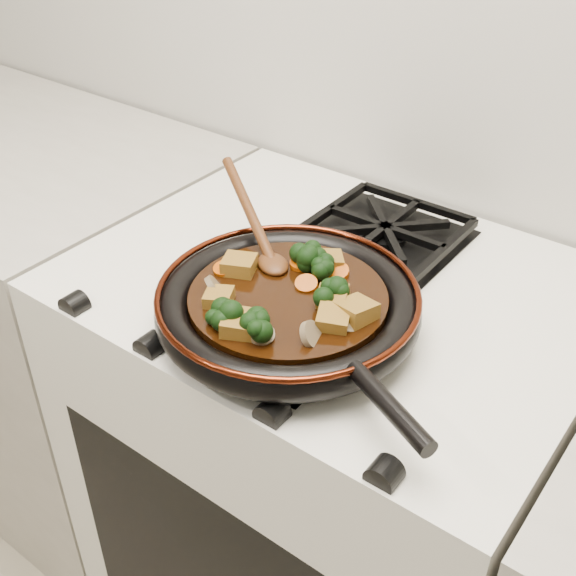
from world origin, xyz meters
The scene contains 28 objects.
stove centered at (0.00, 1.69, 0.45)m, with size 0.76×0.60×0.90m, color white.
burner_grate_front centered at (0.00, 1.55, 0.91)m, with size 0.23×0.23×0.03m, color black, non-canonical shape.
burner_grate_back centered at (0.00, 1.83, 0.91)m, with size 0.23×0.23×0.03m, color black, non-canonical shape.
skillet centered at (0.02, 1.55, 0.94)m, with size 0.45×0.35×0.05m.
braising_sauce centered at (0.02, 1.55, 0.95)m, with size 0.26×0.26×0.02m, color black.
tofu_cube_0 centered at (0.10, 1.53, 0.97)m, with size 0.04×0.04×0.02m, color brown.
tofu_cube_1 centered at (0.11, 1.56, 0.97)m, with size 0.04×0.04×0.02m, color brown.
tofu_cube_2 centered at (0.02, 1.64, 0.97)m, with size 0.04×0.04×0.02m, color brown.
tofu_cube_3 centered at (-0.04, 1.48, 0.97)m, with size 0.03×0.04×0.02m, color brown.
tofu_cube_4 centered at (0.00, 1.63, 0.97)m, with size 0.04×0.04×0.02m, color brown.
tofu_cube_5 centered at (0.07, 1.57, 0.97)m, with size 0.04×0.04×0.02m, color brown.
tofu_cube_6 centered at (-0.07, 1.55, 0.97)m, with size 0.04×0.04×0.02m, color brown.
tofu_cube_7 centered at (0.02, 1.46, 0.97)m, with size 0.04×0.05×0.02m, color brown.
broccoli_floret_0 centered at (0.00, 1.62, 0.97)m, with size 0.06×0.06×0.06m, color black, non-canonical shape.
broccoli_floret_1 centered at (-0.01, 1.45, 0.97)m, with size 0.06×0.06×0.05m, color black, non-canonical shape.
broccoli_floret_2 centered at (0.02, 1.62, 0.97)m, with size 0.05×0.05×0.06m, color black, non-canonical shape.
broccoli_floret_3 centered at (0.07, 1.57, 0.97)m, with size 0.06×0.06×0.06m, color black, non-canonical shape.
broccoli_floret_4 centered at (0.02, 1.61, 0.97)m, with size 0.06×0.06×0.05m, color black, non-canonical shape.
broccoli_floret_5 centered at (0.04, 1.46, 0.97)m, with size 0.06×0.06×0.05m, color black, non-canonical shape.
carrot_coin_0 centered at (-0.01, 1.61, 0.96)m, with size 0.03×0.03×0.01m, color #B74505.
carrot_coin_1 centered at (0.03, 1.58, 0.96)m, with size 0.03×0.03×0.01m, color #B74505.
carrot_coin_2 centered at (-0.08, 1.54, 0.96)m, with size 0.03×0.03×0.01m, color #B74505.
carrot_coin_3 centered at (0.04, 1.63, 0.96)m, with size 0.03×0.03×0.01m, color #B74505.
mushroom_slice_0 centered at (0.09, 1.49, 0.97)m, with size 0.03×0.03×0.01m, color brown.
mushroom_slice_1 centered at (-0.06, 1.50, 0.97)m, with size 0.03×0.03×0.01m, color brown.
mushroom_slice_2 centered at (0.11, 1.55, 0.97)m, with size 0.04×0.04×0.01m, color brown.
mushroom_slice_3 centered at (0.05, 1.46, 0.97)m, with size 0.03×0.03×0.01m, color brown.
wooden_spoon centered at (-0.08, 1.62, 0.98)m, with size 0.13×0.09×0.21m.
Camera 1 is at (0.48, 0.94, 1.50)m, focal length 45.00 mm.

